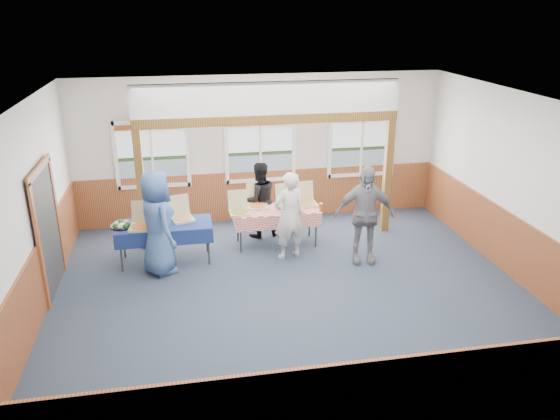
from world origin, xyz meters
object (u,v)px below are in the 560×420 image
object	(u,v)px
man_blue	(157,223)
woman_black	(259,200)
table_right	(276,212)
table_left	(164,227)
woman_white	(289,216)
person_grey	(364,215)

from	to	relation	value
man_blue	woman_black	bearing A→B (deg)	-79.97
table_right	man_blue	size ratio (longest dim) A/B	0.95
table_left	woman_white	bearing A→B (deg)	-12.13
table_right	man_blue	distance (m)	2.43
table_right	woman_black	bearing A→B (deg)	104.18
woman_black	man_blue	distance (m)	2.40
woman_white	woman_black	bearing A→B (deg)	-87.56
person_grey	woman_black	bearing A→B (deg)	146.03
woman_white	woman_black	size ratio (longest dim) A/B	1.07
table_right	woman_black	distance (m)	0.57
table_left	man_blue	size ratio (longest dim) A/B	0.96
table_left	man_blue	world-z (taller)	man_blue
woman_white	woman_black	world-z (taller)	woman_white
table_right	person_grey	xyz separation A→B (m)	(1.46, -1.05, 0.24)
man_blue	person_grey	size ratio (longest dim) A/B	1.02
table_left	person_grey	bearing A→B (deg)	-16.03
table_left	woman_white	world-z (taller)	woman_white
table_right	person_grey	distance (m)	1.81
table_left	woman_black	xyz separation A→B (m)	(1.91, 0.88, 0.10)
table_right	person_grey	size ratio (longest dim) A/B	0.97
table_left	woman_white	distance (m)	2.33
woman_white	man_blue	distance (m)	2.41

